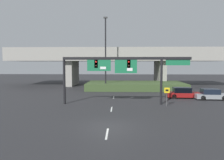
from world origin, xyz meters
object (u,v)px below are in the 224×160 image
Objects in this scene: highway_light_pole_near at (106,52)px; parked_sedan_near_right at (183,93)px; signal_gantry at (121,66)px; parked_sedan_mid_right at (211,95)px; speed_limit_sign at (167,94)px.

highway_light_pole_near is 15.27m from parked_sedan_near_right.
signal_gantry reaches higher than parked_sedan_mid_right.
signal_gantry is 3.46× the size of parked_sedan_mid_right.
signal_gantry is 10.66m from parked_sedan_near_right.
parked_sedan_mid_right is at bearing -32.94° from highway_light_pole_near.
signal_gantry is at bearing -159.56° from parked_sedan_mid_right.
highway_light_pole_near is 2.85× the size of parked_sedan_near_right.
highway_light_pole_near is at bearing 101.53° from signal_gantry.
signal_gantry reaches higher than speed_limit_sign.
parked_sedan_near_right is at bearing -36.11° from highway_light_pole_near.
highway_light_pole_near reaches higher than signal_gantry.
signal_gantry is 13.77m from highway_light_pole_near.
speed_limit_sign is at bearing -142.26° from parked_sedan_mid_right.
speed_limit_sign is (5.09, -0.99, -3.08)m from signal_gantry.
highway_light_pole_near is at bearing 149.85° from parked_sedan_mid_right.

